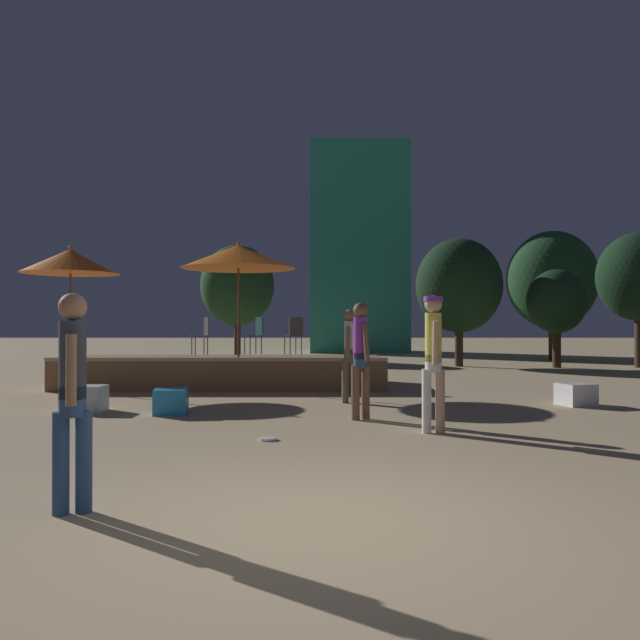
{
  "coord_description": "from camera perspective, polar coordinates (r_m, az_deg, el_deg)",
  "views": [
    {
      "loc": [
        -0.05,
        -4.72,
        1.5
      ],
      "look_at": [
        0.0,
        7.64,
        1.57
      ],
      "focal_mm": 35.0,
      "sensor_mm": 36.0,
      "label": 1
    }
  ],
  "objects": [
    {
      "name": "bistro_chair_1",
      "position": [
        15.17,
        -10.87,
        -1.07
      ],
      "size": [
        0.46,
        0.46,
        0.9
      ],
      "rotation": [
        0.0,
        0.0,
        5.18
      ],
      "color": "#47474C",
      "rests_on": "wooden_deck"
    },
    {
      "name": "person_1",
      "position": [
        9.76,
        3.48,
        -3.17
      ],
      "size": [
        0.29,
        0.49,
        1.83
      ],
      "rotation": [
        0.0,
        0.0,
        3.57
      ],
      "color": "brown",
      "rests_on": "ground"
    },
    {
      "name": "ground_plane",
      "position": [
        4.95,
        0.4,
        -18.0
      ],
      "size": [
        120.0,
        120.0,
        0.0
      ],
      "primitive_type": "plane",
      "color": "tan"
    },
    {
      "name": "cube_seat_3",
      "position": [
        11.43,
        -20.58,
        -6.74
      ],
      "size": [
        0.51,
        0.51,
        0.44
      ],
      "rotation": [
        0.0,
        0.0,
        -0.01
      ],
      "color": "white",
      "rests_on": "ground"
    },
    {
      "name": "cube_seat_1",
      "position": [
        12.43,
        22.1,
        -6.31
      ],
      "size": [
        0.68,
        0.68,
        0.4
      ],
      "rotation": [
        0.0,
        0.0,
        0.27
      ],
      "color": "white",
      "rests_on": "ground"
    },
    {
      "name": "frisbee_disc",
      "position": [
        8.19,
        -5.03,
        -10.77
      ],
      "size": [
        0.23,
        0.23,
        0.03
      ],
      "color": "white",
      "rests_on": "ground"
    },
    {
      "name": "cube_seat_2",
      "position": [
        10.72,
        -13.71,
        -7.24
      ],
      "size": [
        0.6,
        0.6,
        0.42
      ],
      "rotation": [
        0.0,
        0.0,
        0.13
      ],
      "color": "#2D9EDB",
      "rests_on": "ground"
    },
    {
      "name": "distant_building",
      "position": [
        33.15,
        3.3,
        6.47
      ],
      "size": [
        5.07,
        3.31,
        10.83
      ],
      "color": "teal",
      "rests_on": "ground"
    },
    {
      "name": "background_tree_1",
      "position": [
        22.61,
        20.57,
        1.57
      ],
      "size": [
        1.97,
        1.97,
        3.34
      ],
      "color": "#3D2B1C",
      "rests_on": "ground"
    },
    {
      "name": "background_tree_2",
      "position": [
        23.86,
        26.88,
        3.53
      ],
      "size": [
        2.75,
        2.75,
        4.61
      ],
      "color": "#3D2B1C",
      "rests_on": "ground"
    },
    {
      "name": "wooden_deck",
      "position": [
        15.21,
        -8.86,
        -4.69
      ],
      "size": [
        7.5,
        2.79,
        0.76
      ],
      "color": "olive",
      "rests_on": "ground"
    },
    {
      "name": "background_tree_4",
      "position": [
        22.31,
        12.34,
        3.08
      ],
      "size": [
        2.99,
        2.99,
        4.47
      ],
      "color": "#3D2B1C",
      "rests_on": "ground"
    },
    {
      "name": "person_0",
      "position": [
        5.33,
        -21.94,
        -6.22
      ],
      "size": [
        0.29,
        0.47,
        1.75
      ],
      "rotation": [
        0.0,
        0.0,
        3.47
      ],
      "color": "#2D4C7F",
      "rests_on": "ground"
    },
    {
      "name": "person_3",
      "position": [
        8.69,
        10.07,
        -2.99
      ],
      "size": [
        0.31,
        0.5,
        1.89
      ],
      "rotation": [
        0.0,
        0.0,
        6.27
      ],
      "color": "white",
      "rests_on": "ground"
    },
    {
      "name": "bistro_chair_0",
      "position": [
        14.88,
        -2.58,
        -1.09
      ],
      "size": [
        0.46,
        0.46,
        0.9
      ],
      "rotation": [
        0.0,
        0.0,
        3.64
      ],
      "color": "#47474C",
      "rests_on": "wooden_deck"
    },
    {
      "name": "patio_umbrella_1",
      "position": [
        14.24,
        -7.72,
        5.74
      ],
      "size": [
        2.59,
        2.59,
        3.35
      ],
      "color": "brown",
      "rests_on": "ground"
    },
    {
      "name": "background_tree_3",
      "position": [
        26.77,
        20.21,
        3.46
      ],
      "size": [
        3.55,
        3.55,
        5.22
      ],
      "color": "#3D2B1C",
      "rests_on": "ground"
    },
    {
      "name": "background_tree_0",
      "position": [
        26.72,
        -7.8,
        3.13
      ],
      "size": [
        3.12,
        3.12,
        4.83
      ],
      "color": "#3D2B1C",
      "rests_on": "ground"
    },
    {
      "name": "person_2",
      "position": [
        11.78,
        2.48,
        -2.9
      ],
      "size": [
        0.3,
        0.5,
        1.77
      ],
      "rotation": [
        0.0,
        0.0,
        6.07
      ],
      "color": "#72664C",
      "rests_on": "ground"
    },
    {
      "name": "bistro_chair_2",
      "position": [
        15.18,
        -6.08,
        -1.07
      ],
      "size": [
        0.47,
        0.47,
        0.9
      ],
      "rotation": [
        0.0,
        0.0,
        5.27
      ],
      "color": "#1E4C47",
      "rests_on": "wooden_deck"
    },
    {
      "name": "patio_umbrella_0",
      "position": [
        15.14,
        -22.11,
        4.99
      ],
      "size": [
        2.15,
        2.15,
        3.25
      ],
      "color": "brown",
      "rests_on": "ground"
    }
  ]
}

